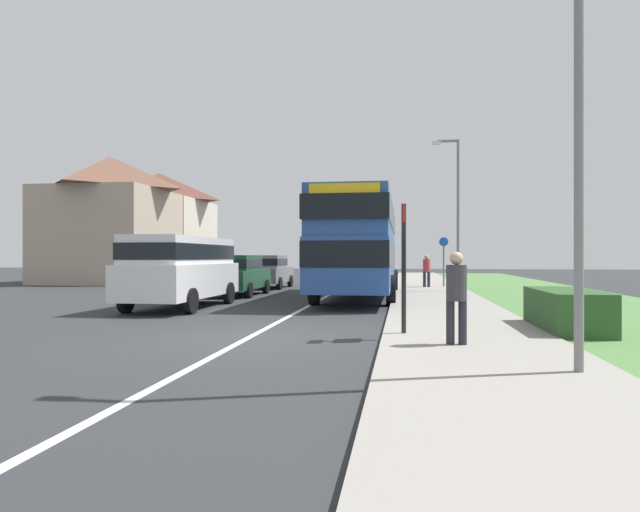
# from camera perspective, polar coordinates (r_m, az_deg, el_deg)

# --- Properties ---
(ground_plane) EXTENTS (120.00, 120.00, 0.00)m
(ground_plane) POSITION_cam_1_polar(r_m,az_deg,el_deg) (11.03, -7.39, -8.34)
(ground_plane) COLOR #2D3033
(lane_marking_centre) EXTENTS (0.14, 60.00, 0.01)m
(lane_marking_centre) POSITION_cam_1_polar(r_m,az_deg,el_deg) (18.80, -0.68, -4.87)
(lane_marking_centre) COLOR silver
(lane_marking_centre) RESTS_ON ground_plane
(pavement_near_side) EXTENTS (3.20, 68.00, 0.12)m
(pavement_near_side) POSITION_cam_1_polar(r_m,az_deg,el_deg) (16.61, 12.70, -5.32)
(pavement_near_side) COLOR gray
(pavement_near_side) RESTS_ON ground_plane
(grass_verge_seaward) EXTENTS (6.00, 68.00, 0.08)m
(grass_verge_seaward) POSITION_cam_1_polar(r_m,az_deg,el_deg) (17.46, 26.98, -5.13)
(grass_verge_seaward) COLOR #517F42
(grass_verge_seaward) RESTS_ON ground_plane
(roadside_hedge) EXTENTS (1.10, 2.85, 0.90)m
(roadside_hedge) POSITION_cam_1_polar(r_m,az_deg,el_deg) (12.54, 23.89, -5.26)
(roadside_hedge) COLOR #2D5128
(roadside_hedge) RESTS_ON ground_plane
(double_decker_bus) EXTENTS (2.80, 11.49, 3.70)m
(double_decker_bus) POSITION_cam_1_polar(r_m,az_deg,el_deg) (21.24, 4.09, 1.46)
(double_decker_bus) COLOR #284C93
(double_decker_bus) RESTS_ON ground_plane
(parked_van_white) EXTENTS (2.11, 5.46, 2.18)m
(parked_van_white) POSITION_cam_1_polar(r_m,az_deg,el_deg) (17.64, -13.96, -0.98)
(parked_van_white) COLOR silver
(parked_van_white) RESTS_ON ground_plane
(parked_car_dark_green) EXTENTS (1.88, 4.30, 1.63)m
(parked_car_dark_green) POSITION_cam_1_polar(r_m,az_deg,el_deg) (22.72, -8.48, -1.77)
(parked_car_dark_green) COLOR #19472D
(parked_car_dark_green) RESTS_ON ground_plane
(parked_car_grey) EXTENTS (1.88, 4.19, 1.63)m
(parked_car_grey) POSITION_cam_1_polar(r_m,az_deg,el_deg) (27.89, -5.33, -1.44)
(parked_car_grey) COLOR slate
(parked_car_grey) RESTS_ON ground_plane
(pedestrian_at_stop) EXTENTS (0.34, 0.34, 1.67)m
(pedestrian_at_stop) POSITION_cam_1_polar(r_m,az_deg,el_deg) (9.59, 13.80, -3.73)
(pedestrian_at_stop) COLOR #23232D
(pedestrian_at_stop) RESTS_ON ground_plane
(pedestrian_walking_away) EXTENTS (0.34, 0.34, 1.67)m
(pedestrian_walking_away) POSITION_cam_1_polar(r_m,az_deg,el_deg) (27.11, 10.86, -1.32)
(pedestrian_walking_away) COLOR #23232D
(pedestrian_walking_away) RESTS_ON ground_plane
(bus_stop_sign) EXTENTS (0.09, 0.52, 2.60)m
(bus_stop_sign) POSITION_cam_1_polar(r_m,az_deg,el_deg) (10.80, 8.57, -0.31)
(bus_stop_sign) COLOR black
(bus_stop_sign) RESTS_ON ground_plane
(cycle_route_sign) EXTENTS (0.44, 0.08, 2.52)m
(cycle_route_sign) POSITION_cam_1_polar(r_m,az_deg,el_deg) (27.85, 12.55, -0.36)
(cycle_route_sign) COLOR slate
(cycle_route_sign) RESTS_ON ground_plane
(street_lamp_near) EXTENTS (1.14, 0.20, 7.72)m
(street_lamp_near) POSITION_cam_1_polar(r_m,az_deg,el_deg) (8.30, 24.27, 19.80)
(street_lamp_near) COLOR slate
(street_lamp_near) RESTS_ON ground_plane
(street_lamp_mid) EXTENTS (1.14, 0.20, 6.52)m
(street_lamp_mid) POSITION_cam_1_polar(r_m,az_deg,el_deg) (24.28, 13.68, 5.18)
(street_lamp_mid) COLOR slate
(street_lamp_mid) RESTS_ON ground_plane
(house_terrace_far_side) EXTENTS (6.46, 13.40, 7.54)m
(house_terrace_far_side) POSITION_cam_1_polar(r_m,az_deg,el_deg) (38.48, -18.28, 3.23)
(house_terrace_far_side) COLOR tan
(house_terrace_far_side) RESTS_ON ground_plane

